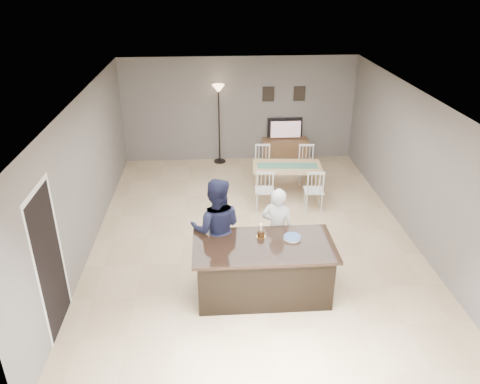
{
  "coord_description": "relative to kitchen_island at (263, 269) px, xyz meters",
  "views": [
    {
      "loc": [
        -0.76,
        -7.77,
        4.68
      ],
      "look_at": [
        -0.26,
        -0.3,
        1.07
      ],
      "focal_mm": 35.0,
      "sensor_mm": 36.0,
      "label": 1
    }
  ],
  "objects": [
    {
      "name": "floor",
      "position": [
        0.0,
        1.8,
        -0.45
      ],
      "size": [
        8.0,
        8.0,
        0.0
      ],
      "primitive_type": "plane",
      "color": "tan",
      "rests_on": "ground"
    },
    {
      "name": "tv_console",
      "position": [
        1.2,
        5.57,
        -0.15
      ],
      "size": [
        1.2,
        0.4,
        0.6
      ],
      "primitive_type": "cube",
      "color": "brown",
      "rests_on": "floor"
    },
    {
      "name": "kitchen_island",
      "position": [
        0.0,
        0.0,
        0.0
      ],
      "size": [
        2.15,
        1.1,
        0.9
      ],
      "color": "black",
      "rests_on": "floor"
    },
    {
      "name": "man",
      "position": [
        -0.7,
        0.55,
        0.42
      ],
      "size": [
        0.91,
        0.74,
        1.75
      ],
      "primitive_type": "imported",
      "rotation": [
        0.0,
        0.0,
        3.05
      ],
      "color": "#181B35",
      "rests_on": "floor"
    },
    {
      "name": "room_shell",
      "position": [
        0.0,
        1.8,
        1.22
      ],
      "size": [
        8.0,
        8.0,
        8.0
      ],
      "color": "slate",
      "rests_on": "floor"
    },
    {
      "name": "doorway",
      "position": [
        -2.99,
        -0.5,
        0.8
      ],
      "size": [
        0.0,
        2.1,
        2.65
      ],
      "color": "black",
      "rests_on": "floor"
    },
    {
      "name": "woman",
      "position": [
        0.3,
        0.7,
        0.29
      ],
      "size": [
        0.64,
        0.53,
        1.49
      ],
      "primitive_type": "imported",
      "rotation": [
        0.0,
        0.0,
        2.77
      ],
      "color": "silver",
      "rests_on": "floor"
    },
    {
      "name": "picture_frames",
      "position": [
        1.15,
        5.78,
        1.3
      ],
      "size": [
        1.1,
        0.02,
        0.38
      ],
      "color": "black",
      "rests_on": "room_shell"
    },
    {
      "name": "tv_screen_glow",
      "position": [
        1.2,
        5.56,
        0.42
      ],
      "size": [
        0.78,
        0.0,
        0.78
      ],
      "primitive_type": "plane",
      "rotation": [
        1.57,
        0.0,
        3.14
      ],
      "color": "orange",
      "rests_on": "tv_console"
    },
    {
      "name": "floor_lamp",
      "position": [
        -0.53,
        5.59,
        1.14
      ],
      "size": [
        0.31,
        0.31,
        2.05
      ],
      "color": "black",
      "rests_on": "floor"
    },
    {
      "name": "television",
      "position": [
        1.2,
        5.64,
        0.41
      ],
      "size": [
        0.91,
        0.12,
        0.53
      ],
      "primitive_type": "imported",
      "rotation": [
        0.0,
        0.0,
        3.14
      ],
      "color": "black",
      "rests_on": "tv_console"
    },
    {
      "name": "dining_table",
      "position": [
        0.92,
        3.5,
        0.13
      ],
      "size": [
        1.57,
        1.8,
        0.92
      ],
      "rotation": [
        0.0,
        0.0,
        -0.08
      ],
      "color": "tan",
      "rests_on": "floor"
    },
    {
      "name": "birthday_cake",
      "position": [
        -0.02,
        0.23,
        0.5
      ],
      "size": [
        0.15,
        0.15,
        0.23
      ],
      "color": "gold",
      "rests_on": "kitchen_island"
    },
    {
      "name": "plate_stack",
      "position": [
        0.46,
        0.14,
        0.47
      ],
      "size": [
        0.27,
        0.27,
        0.04
      ],
      "color": "white",
      "rests_on": "kitchen_island"
    }
  ]
}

